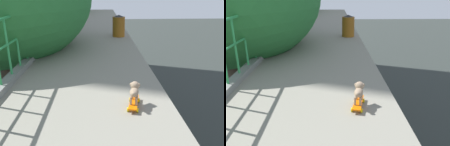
% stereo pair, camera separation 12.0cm
% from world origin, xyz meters
% --- Properties ---
extents(city_bus, '(2.74, 10.47, 3.49)m').
position_xyz_m(city_bus, '(-8.65, 22.37, 1.96)').
color(city_bus, '#AF1817').
rests_on(city_bus, ground).
extents(toy_skateboard, '(0.26, 0.55, 0.09)m').
position_xyz_m(toy_skateboard, '(2.09, 1.25, 6.02)').
color(toy_skateboard, '#F36506').
rests_on(toy_skateboard, overpass_deck).
extents(small_dog, '(0.21, 0.39, 0.30)m').
position_xyz_m(small_dog, '(2.10, 1.28, 6.22)').
color(small_dog, '#937A61').
rests_on(small_dog, toy_skateboard).
extents(litter_bin, '(0.49, 0.49, 0.83)m').
position_xyz_m(litter_bin, '(2.30, 7.02, 6.37)').
color(litter_bin, '#935616').
rests_on(litter_bin, overpass_deck).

